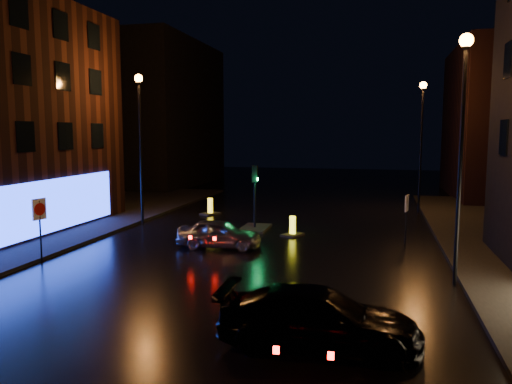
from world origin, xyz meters
TOP-DOWN VIEW (x-y plane):
  - ground at (0.00, 0.00)m, footprint 120.00×120.00m
  - building_far_left at (-16.00, 35.00)m, footprint 8.00×16.00m
  - building_far_right at (15.00, 32.00)m, footprint 8.00×14.00m
  - street_lamp_lfar at (-7.80, 14.00)m, footprint 0.44×0.44m
  - street_lamp_rnear at (7.80, 6.00)m, footprint 0.44×0.44m
  - street_lamp_rfar at (7.80, 22.00)m, footprint 0.44×0.44m
  - traffic_signal at (-1.20, 14.00)m, footprint 1.40×2.40m
  - silver_hatchback at (-1.74, 9.46)m, footprint 3.87×1.73m
  - dark_sedan at (3.85, 0.01)m, footprint 5.00×2.13m
  - bollard_near at (1.05, 12.83)m, footprint 1.16×1.36m
  - bollard_far at (-5.12, 18.04)m, footprint 1.23×1.42m
  - road_sign_left at (-7.90, 5.31)m, footprint 0.21×0.62m
  - road_sign_right at (6.50, 12.22)m, footprint 0.20×0.55m

SIDE VIEW (x-z plane):
  - ground at x=0.00m, z-range 0.00..0.00m
  - bollard_near at x=1.05m, z-range -0.28..0.72m
  - bollard_far at x=-5.12m, z-range -0.30..0.76m
  - traffic_signal at x=-1.20m, z-range -1.22..2.23m
  - silver_hatchback at x=-1.74m, z-range 0.00..1.29m
  - dark_sedan at x=3.85m, z-range 0.00..1.44m
  - road_sign_right at x=6.50m, z-range 0.57..2.87m
  - road_sign_left at x=-7.90m, z-range 0.65..3.23m
  - street_lamp_lfar at x=-7.80m, z-range 1.38..9.75m
  - street_lamp_rnear at x=7.80m, z-range 1.38..9.75m
  - street_lamp_rfar at x=7.80m, z-range 1.38..9.75m
  - building_far_right at x=15.00m, z-range 0.00..12.00m
  - building_far_left at x=-16.00m, z-range 0.00..14.00m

